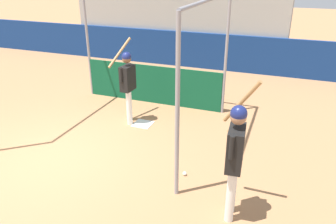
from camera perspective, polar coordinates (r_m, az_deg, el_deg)
The scene contains 8 objects.
ground_plane at distance 6.98m, azimuth -20.34°, elevation -7.66°, with size 60.00×60.00×0.00m, color #A8754C.
outfield_wall at distance 12.70m, azimuth 0.84°, elevation 11.04°, with size 24.00×0.12×1.31m.
bleacher_section at distance 14.09m, azimuth 3.27°, elevation 15.74°, with size 8.15×3.20×2.99m.
batting_cage at distance 8.22m, azimuth -4.76°, elevation 8.08°, with size 4.01×3.66×2.99m.
home_plate at distance 7.95m, azimuth -4.40°, elevation -2.08°, with size 0.44×0.44×0.02m.
player_batter at distance 7.72m, azimuth -7.06°, elevation 5.36°, with size 0.56×0.92×1.94m.
player_waiting at distance 4.70m, azimuth 11.59°, elevation -6.86°, with size 0.54×0.77×2.11m.
baseball at distance 6.08m, azimuth 2.91°, elevation -10.65°, with size 0.07×0.07×0.07m.
Camera 1 is at (4.22, -4.34, 3.48)m, focal length 35.00 mm.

